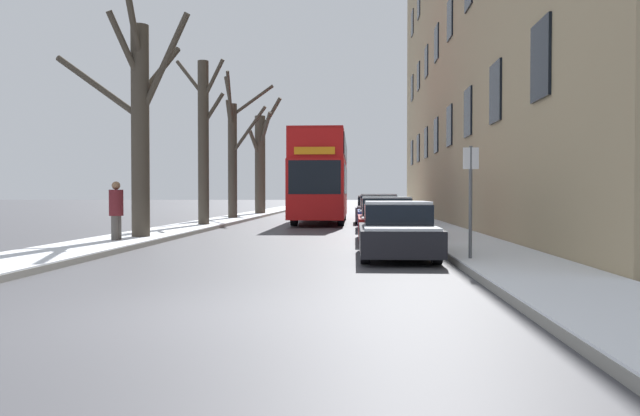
{
  "coord_description": "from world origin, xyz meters",
  "views": [
    {
      "loc": [
        1.87,
        -7.44,
        1.46
      ],
      "look_at": [
        0.38,
        19.39,
        0.88
      ],
      "focal_mm": 35.0,
      "sensor_mm": 36.0,
      "label": 1
    }
  ],
  "objects": [
    {
      "name": "bare_tree_left_2",
      "position": [
        -4.89,
        27.14,
        3.9
      ],
      "size": [
        3.06,
        2.96,
        8.28
      ],
      "color": "#423A30",
      "rests_on": "ground"
    },
    {
      "name": "bare_tree_left_3",
      "position": [
        -4.65,
        35.53,
        3.76
      ],
      "size": [
        2.39,
        1.89,
        8.1
      ],
      "color": "#423A30",
      "rests_on": "ground"
    },
    {
      "name": "pedestrian_left_sidewalk",
      "position": [
        -4.94,
        10.02,
        1.01
      ],
      "size": [
        0.4,
        0.4,
        1.84
      ],
      "rotation": [
        0.0,
        0.0,
        1.39
      ],
      "color": "#4C4742",
      "rests_on": "ground"
    },
    {
      "name": "street_sign_post",
      "position": [
        4.24,
        5.42,
        1.41
      ],
      "size": [
        0.32,
        0.07,
        2.45
      ],
      "color": "#4C4F54",
      "rests_on": "ground"
    },
    {
      "name": "terrace_facade_right",
      "position": [
        10.64,
        23.05,
        8.95
      ],
      "size": [
        9.1,
        41.44,
        17.9
      ],
      "color": "tan",
      "rests_on": "ground"
    },
    {
      "name": "parked_car_1",
      "position": [
        2.85,
        12.07,
        0.64
      ],
      "size": [
        1.72,
        4.4,
        1.39
      ],
      "color": "maroon",
      "rests_on": "ground"
    },
    {
      "name": "parked_car_2",
      "position": [
        2.85,
        18.34,
        0.68
      ],
      "size": [
        1.69,
        4.5,
        1.49
      ],
      "color": "navy",
      "rests_on": "ground"
    },
    {
      "name": "ground_plane",
      "position": [
        0.0,
        0.0,
        0.0
      ],
      "size": [
        320.0,
        320.0,
        0.0
      ],
      "primitive_type": "plane",
      "color": "#424247"
    },
    {
      "name": "sidewalk_right",
      "position": [
        5.04,
        53.0,
        0.08
      ],
      "size": [
        2.2,
        130.0,
        0.16
      ],
      "color": "gray",
      "rests_on": "ground"
    },
    {
      "name": "bare_tree_left_1",
      "position": [
        -4.71,
        19.43,
        3.86
      ],
      "size": [
        2.52,
        1.42,
        7.5
      ],
      "color": "#423A30",
      "rests_on": "ground"
    },
    {
      "name": "parked_car_0",
      "position": [
        2.85,
        6.95,
        0.61
      ],
      "size": [
        1.71,
        4.05,
        1.31
      ],
      "color": "black",
      "rests_on": "ground"
    },
    {
      "name": "sidewalk_left",
      "position": [
        -5.04,
        53.0,
        0.08
      ],
      "size": [
        2.2,
        130.0,
        0.16
      ],
      "color": "gray",
      "rests_on": "ground"
    },
    {
      "name": "double_decker_bus",
      "position": [
        0.14,
        24.9,
        2.52
      ],
      "size": [
        2.56,
        11.05,
        4.45
      ],
      "color": "red",
      "rests_on": "ground"
    },
    {
      "name": "parked_car_3",
      "position": [
        2.85,
        24.19,
        0.66
      ],
      "size": [
        1.88,
        4.06,
        1.41
      ],
      "color": "slate",
      "rests_on": "ground"
    },
    {
      "name": "bare_tree_left_0",
      "position": [
        -4.77,
        11.52,
        3.78
      ],
      "size": [
        4.47,
        2.86,
        7.43
      ],
      "color": "#423A30",
      "rests_on": "ground"
    }
  ]
}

